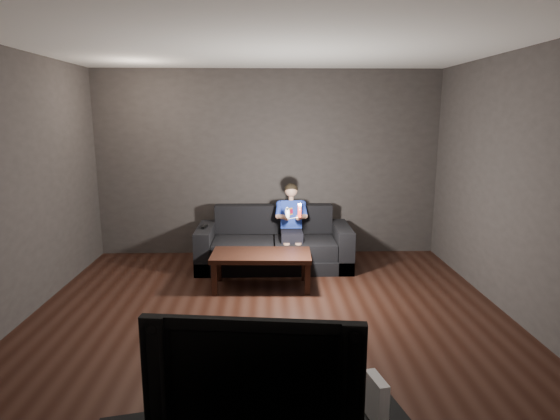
{
  "coord_description": "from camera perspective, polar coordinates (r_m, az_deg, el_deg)",
  "views": [
    {
      "loc": [
        -0.01,
        -4.35,
        2.06
      ],
      "look_at": [
        0.15,
        1.55,
        0.85
      ],
      "focal_mm": 30.0,
      "sensor_mm": 36.0,
      "label": 1
    }
  ],
  "objects": [
    {
      "name": "sofa",
      "position": [
        6.46,
        -0.74,
        -4.59
      ],
      "size": [
        2.07,
        0.9,
        0.8
      ],
      "color": "black",
      "rests_on": "floor"
    },
    {
      "name": "nunchuk_white",
      "position": [
        5.88,
        0.92,
        -0.34
      ],
      "size": [
        0.08,
        0.11,
        0.16
      ],
      "color": "white",
      "rests_on": "child"
    },
    {
      "name": "tv",
      "position": [
        2.41,
        -3.02,
        -18.62
      ],
      "size": [
        1.05,
        0.25,
        0.6
      ],
      "primitive_type": "imported",
      "rotation": [
        0.0,
        0.0,
        -0.11
      ],
      "color": "black",
      "rests_on": "media_console"
    },
    {
      "name": "wii_remote_red",
      "position": [
        5.87,
        2.4,
        -0.05
      ],
      "size": [
        0.05,
        0.07,
        0.18
      ],
      "color": "red",
      "rests_on": "child"
    },
    {
      "name": "back_wall",
      "position": [
        6.89,
        -1.47,
        5.66
      ],
      "size": [
        5.0,
        0.04,
        2.7
      ],
      "primitive_type": "cube",
      "color": "#36302F",
      "rests_on": "ground"
    },
    {
      "name": "front_wall",
      "position": [
        1.98,
        -1.14,
        -9.35
      ],
      "size": [
        5.0,
        0.04,
        2.7
      ],
      "primitive_type": "cube",
      "color": "#36302F",
      "rests_on": "ground"
    },
    {
      "name": "left_wall",
      "position": [
        5.06,
        -31.0,
        1.87
      ],
      "size": [
        0.04,
        5.0,
        2.7
      ],
      "primitive_type": "cube",
      "color": "#36302F",
      "rests_on": "ground"
    },
    {
      "name": "ceiling",
      "position": [
        4.4,
        -1.49,
        19.95
      ],
      "size": [
        5.0,
        5.0,
        0.02
      ],
      "primitive_type": "cube",
      "color": "white",
      "rests_on": "back_wall"
    },
    {
      "name": "coffee_table",
      "position": [
        5.64,
        -2.31,
        -5.84
      ],
      "size": [
        1.2,
        0.64,
        0.43
      ],
      "color": "black",
      "rests_on": "floor"
    },
    {
      "name": "child",
      "position": [
        6.31,
        1.4,
        -1.06
      ],
      "size": [
        0.43,
        0.53,
        1.05
      ],
      "color": "black",
      "rests_on": "sofa"
    },
    {
      "name": "right_wall",
      "position": [
        5.08,
        28.14,
        2.17
      ],
      "size": [
        0.04,
        5.0,
        2.7
      ],
      "primitive_type": "cube",
      "color": "#36302F",
      "rests_on": "ground"
    },
    {
      "name": "wii_console",
      "position": [
        2.56,
        11.65,
        -21.65
      ],
      "size": [
        0.09,
        0.19,
        0.23
      ],
      "primitive_type": "cube",
      "rotation": [
        0.0,
        0.0,
        0.21
      ],
      "color": "white",
      "rests_on": "media_console"
    },
    {
      "name": "wii_remote_black",
      "position": [
        6.36,
        -9.18,
        -2.02
      ],
      "size": [
        0.07,
        0.17,
        0.03
      ],
      "color": "black",
      "rests_on": "sofa"
    },
    {
      "name": "floor",
      "position": [
        4.81,
        -1.32,
        -13.75
      ],
      "size": [
        5.0,
        5.0,
        0.0
      ],
      "primitive_type": "plane",
      "color": "black",
      "rests_on": "ground"
    }
  ]
}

